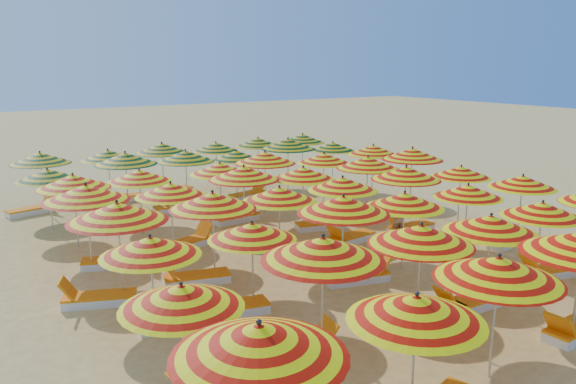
# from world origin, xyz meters

# --- Properties ---
(ground) EXTENTS (120.00, 120.00, 0.00)m
(ground) POSITION_xyz_m (0.00, 0.00, 0.00)
(ground) COLOR #F0C36A
(ground) RESTS_ON ground
(umbrella_0) EXTENTS (2.38, 2.38, 2.49)m
(umbrella_0) POSITION_xyz_m (-6.25, -8.59, 2.19)
(umbrella_0) COLOR silver
(umbrella_0) RESTS_ON ground
(umbrella_1) EXTENTS (2.38, 2.38, 2.28)m
(umbrella_1) POSITION_xyz_m (-3.56, -8.69, 2.00)
(umbrella_1) COLOR silver
(umbrella_1) RESTS_ON ground
(umbrella_2) EXTENTS (2.58, 2.58, 2.40)m
(umbrella_2) POSITION_xyz_m (-1.32, -8.45, 2.11)
(umbrella_2) COLOR silver
(umbrella_2) RESTS_ON ground
(umbrella_6) EXTENTS (2.73, 2.73, 2.20)m
(umbrella_6) POSITION_xyz_m (-6.34, -6.19, 1.93)
(umbrella_6) COLOR silver
(umbrella_6) RESTS_ON ground
(umbrella_7) EXTENTS (2.63, 2.63, 2.53)m
(umbrella_7) POSITION_xyz_m (-3.49, -6.18, 2.23)
(umbrella_7) COLOR silver
(umbrella_7) RESTS_ON ground
(umbrella_8) EXTENTS (2.91, 2.91, 2.40)m
(umbrella_8) POSITION_xyz_m (-1.01, -6.28, 2.11)
(umbrella_8) COLOR silver
(umbrella_8) RESTS_ON ground
(umbrella_9) EXTENTS (2.83, 2.83, 2.29)m
(umbrella_9) POSITION_xyz_m (1.19, -6.34, 2.02)
(umbrella_9) COLOR silver
(umbrella_9) RESTS_ON ground
(umbrella_10) EXTENTS (2.70, 2.70, 2.19)m
(umbrella_10) POSITION_xyz_m (3.68, -6.00, 1.93)
(umbrella_10) COLOR silver
(umbrella_10) RESTS_ON ground
(umbrella_12) EXTENTS (2.67, 2.67, 2.23)m
(umbrella_12) POSITION_xyz_m (-5.93, -3.50, 1.96)
(umbrella_12) COLOR silver
(umbrella_12) RESTS_ON ground
(umbrella_13) EXTENTS (2.54, 2.54, 2.17)m
(umbrella_13) POSITION_xyz_m (-3.57, -3.56, 1.91)
(umbrella_13) COLOR silver
(umbrella_13) RESTS_ON ground
(umbrella_14) EXTENTS (2.95, 2.95, 2.48)m
(umbrella_14) POSITION_xyz_m (-0.98, -3.60, 2.18)
(umbrella_14) COLOR silver
(umbrella_14) RESTS_ON ground
(umbrella_15) EXTENTS (2.85, 2.85, 2.29)m
(umbrella_15) POSITION_xyz_m (1.14, -3.58, 2.02)
(umbrella_15) COLOR silver
(umbrella_15) RESTS_ON ground
(umbrella_16) EXTENTS (2.47, 2.47, 2.18)m
(umbrella_16) POSITION_xyz_m (3.85, -3.46, 1.92)
(umbrella_16) COLOR silver
(umbrella_16) RESTS_ON ground
(umbrella_17) EXTENTS (2.71, 2.71, 2.24)m
(umbrella_17) POSITION_xyz_m (6.18, -3.66, 1.97)
(umbrella_17) COLOR silver
(umbrella_17) RESTS_ON ground
(umbrella_18) EXTENTS (2.42, 2.42, 2.52)m
(umbrella_18) POSITION_xyz_m (-5.98, -1.35, 2.21)
(umbrella_18) COLOR silver
(umbrella_18) RESTS_ON ground
(umbrella_19) EXTENTS (2.54, 2.54, 2.43)m
(umbrella_19) POSITION_xyz_m (-3.47, -1.27, 2.14)
(umbrella_19) COLOR silver
(umbrella_19) RESTS_ON ground
(umbrella_20) EXTENTS (2.83, 2.83, 2.28)m
(umbrella_20) POSITION_xyz_m (-1.31, -1.10, 2.01)
(umbrella_20) COLOR silver
(umbrella_20) RESTS_ON ground
(umbrella_21) EXTENTS (2.49, 2.49, 2.30)m
(umbrella_21) POSITION_xyz_m (1.02, -1.02, 2.02)
(umbrella_21) COLOR silver
(umbrella_21) RESTS_ON ground
(umbrella_22) EXTENTS (3.02, 3.02, 2.43)m
(umbrella_22) POSITION_xyz_m (3.46, -1.24, 2.14)
(umbrella_22) COLOR silver
(umbrella_22) RESTS_ON ground
(umbrella_23) EXTENTS (2.61, 2.61, 2.18)m
(umbrella_23) POSITION_xyz_m (6.07, -1.29, 1.92)
(umbrella_23) COLOR silver
(umbrella_23) RESTS_ON ground
(umbrella_24) EXTENTS (2.98, 2.98, 2.50)m
(umbrella_24) POSITION_xyz_m (-6.10, 1.17, 2.20)
(umbrella_24) COLOR silver
(umbrella_24) RESTS_ON ground
(umbrella_25) EXTENTS (2.65, 2.65, 2.25)m
(umbrella_25) POSITION_xyz_m (-3.66, 1.24, 1.98)
(umbrella_25) COLOR silver
(umbrella_25) RESTS_ON ground
(umbrella_26) EXTENTS (3.03, 3.03, 2.47)m
(umbrella_26) POSITION_xyz_m (-1.09, 1.46, 2.18)
(umbrella_26) COLOR silver
(umbrella_26) RESTS_ON ground
(umbrella_27) EXTENTS (2.24, 2.24, 2.27)m
(umbrella_27) POSITION_xyz_m (1.04, 1.16, 2.00)
(umbrella_27) COLOR silver
(umbrella_27) RESTS_ON ground
(umbrella_28) EXTENTS (2.85, 2.85, 2.42)m
(umbrella_28) POSITION_xyz_m (3.73, 0.98, 2.13)
(umbrella_28) COLOR silver
(umbrella_28) RESTS_ON ground
(umbrella_29) EXTENTS (2.62, 2.62, 2.52)m
(umbrella_29) POSITION_xyz_m (6.10, 1.14, 2.22)
(umbrella_29) COLOR silver
(umbrella_29) RESTS_ON ground
(umbrella_30) EXTENTS (2.71, 2.71, 2.38)m
(umbrella_30) POSITION_xyz_m (-5.96, 3.44, 2.10)
(umbrella_30) COLOR silver
(umbrella_30) RESTS_ON ground
(umbrella_31) EXTENTS (2.53, 2.53, 2.29)m
(umbrella_31) POSITION_xyz_m (-3.82, 3.65, 2.01)
(umbrella_31) COLOR silver
(umbrella_31) RESTS_ON ground
(umbrella_32) EXTENTS (2.57, 2.57, 2.28)m
(umbrella_32) POSITION_xyz_m (-0.99, 3.42, 2.01)
(umbrella_32) COLOR silver
(umbrella_32) RESTS_ON ground
(umbrella_33) EXTENTS (2.95, 2.95, 2.47)m
(umbrella_33) POSITION_xyz_m (1.03, 3.71, 2.18)
(umbrella_33) COLOR silver
(umbrella_33) RESTS_ON ground
(umbrella_34) EXTENTS (2.56, 2.56, 2.23)m
(umbrella_34) POSITION_xyz_m (3.57, 3.44, 1.96)
(umbrella_34) COLOR silver
(umbrella_34) RESTS_ON ground
(umbrella_35) EXTENTS (2.33, 2.33, 2.32)m
(umbrella_35) POSITION_xyz_m (6.32, 3.65, 2.04)
(umbrella_35) COLOR silver
(umbrella_35) RESTS_ON ground
(umbrella_36) EXTENTS (2.50, 2.50, 2.20)m
(umbrella_36) POSITION_xyz_m (-6.28, 5.89, 1.94)
(umbrella_36) COLOR silver
(umbrella_36) RESTS_ON ground
(umbrella_37) EXTENTS (3.06, 3.06, 2.48)m
(umbrella_37) POSITION_xyz_m (-3.47, 6.31, 2.18)
(umbrella_37) COLOR silver
(umbrella_37) RESTS_ON ground
(umbrella_38) EXTENTS (2.48, 2.48, 2.40)m
(umbrella_38) POSITION_xyz_m (-1.20, 6.04, 2.11)
(umbrella_38) COLOR silver
(umbrella_38) RESTS_ON ground
(umbrella_39) EXTENTS (2.12, 2.12, 2.19)m
(umbrella_39) POSITION_xyz_m (1.08, 6.16, 1.93)
(umbrella_39) COLOR silver
(umbrella_39) RESTS_ON ground
(umbrella_40) EXTENTS (2.55, 2.55, 2.52)m
(umbrella_40) POSITION_xyz_m (3.57, 6.07, 2.22)
(umbrella_40) COLOR silver
(umbrella_40) RESTS_ON ground
(umbrella_41) EXTENTS (2.69, 2.69, 2.16)m
(umbrella_41) POSITION_xyz_m (6.07, 6.16, 1.90)
(umbrella_41) COLOR silver
(umbrella_41) RESTS_ON ground
(umbrella_42) EXTENTS (2.33, 2.33, 2.40)m
(umbrella_42) POSITION_xyz_m (-6.06, 8.55, 2.11)
(umbrella_42) COLOR silver
(umbrella_42) RESTS_ON ground
(umbrella_43) EXTENTS (2.77, 2.77, 2.28)m
(umbrella_43) POSITION_xyz_m (-3.50, 8.60, 2.01)
(umbrella_43) COLOR silver
(umbrella_43) RESTS_ON ground
(umbrella_44) EXTENTS (2.47, 2.47, 2.40)m
(umbrella_44) POSITION_xyz_m (-1.25, 8.49, 2.12)
(umbrella_44) COLOR silver
(umbrella_44) RESTS_ON ground
(umbrella_45) EXTENTS (2.70, 2.70, 2.19)m
(umbrella_45) POSITION_xyz_m (1.40, 8.78, 1.93)
(umbrella_45) COLOR silver
(umbrella_45) RESTS_ON ground
(umbrella_46) EXTENTS (2.71, 2.71, 2.25)m
(umbrella_46) POSITION_xyz_m (3.59, 8.76, 1.98)
(umbrella_46) COLOR silver
(umbrella_46) RESTS_ON ground
(umbrella_47) EXTENTS (2.55, 2.55, 2.32)m
(umbrella_47) POSITION_xyz_m (5.88, 8.36, 2.04)
(umbrella_47) COLOR silver
(umbrella_47) RESTS_ON ground
(lounger_2) EXTENTS (1.77, 0.72, 0.69)m
(lounger_2) POSITION_xyz_m (1.52, -8.37, 0.15)
(lounger_2) COLOR white
(lounger_2) RESTS_ON ground
(lounger_5) EXTENTS (1.80, 0.84, 0.69)m
(lounger_5) POSITION_xyz_m (-3.99, -6.00, 0.15)
(lounger_5) COLOR white
(lounger_5) RESTS_ON ground
(lounger_6) EXTENTS (1.75, 0.64, 0.69)m
(lounger_6) POSITION_xyz_m (-0.51, -6.21, 0.15)
(lounger_6) COLOR white
(lounger_6) RESTS_ON ground
(lounger_7) EXTENTS (1.76, 0.68, 0.69)m
(lounger_7) POSITION_xyz_m (0.59, -6.29, 0.15)
(lounger_7) COLOR white
(lounger_7) RESTS_ON ground
(lounger_8) EXTENTS (1.82, 1.01, 0.69)m
(lounger_8) POSITION_xyz_m (4.19, -6.05, 0.15)
(lounger_8) COLOR white
(lounger_8) RESTS_ON ground
(lounger_10) EXTENTS (1.78, 0.75, 0.69)m
(lounger_10) POSITION_xyz_m (-5.43, -3.35, 0.15)
(lounger_10) COLOR white
(lounger_10) RESTS_ON ground
(lounger_11) EXTENTS (1.81, 0.91, 0.69)m
(lounger_11) POSITION_xyz_m (-4.17, -3.53, 0.15)
(lounger_11) COLOR white
(lounger_11) RESTS_ON ground
(lounger_12) EXTENTS (1.82, 0.99, 0.69)m
(lounger_12) POSITION_xyz_m (-0.38, -3.56, 0.15)
(lounger_12) COLOR white
(lounger_12) RESTS_ON ground
(lounger_13) EXTENTS (1.81, 0.90, 0.69)m
(lounger_13) POSITION_xyz_m (5.58, -3.71, 0.15)
(lounger_13) COLOR white
(lounger_13) RESTS_ON ground
(lounger_14) EXTENTS (1.82, 1.17, 0.69)m
(lounger_14) POSITION_xyz_m (-6.57, -1.31, 0.15)
(lounger_14) COLOR white
(lounger_14) RESTS_ON ground
(lounger_15) EXTENTS (1.82, 0.99, 0.69)m
(lounger_15) POSITION_xyz_m (-4.07, -1.34, 0.15)
(lounger_15) COLOR white
(lounger_15) RESTS_ON ground
(lounger_16) EXTENTS (1.79, 0.79, 0.69)m
(lounger_16) POSITION_xyz_m (1.52, -0.84, 0.15)
(lounger_16) COLOR white
(lounger_16) RESTS_ON ground
(lounger_17) EXTENTS (1.74, 0.60, 0.69)m
(lounger_17) POSITION_xyz_m (3.96, -1.05, 0.15)
(lounger_17) COLOR white
(lounger_17) RESTS_ON ground
(lounger_18) EXTENTS (1.83, 1.16, 0.69)m
(lounger_18) POSITION_xyz_m (-5.50, 1.02, 0.15)
(lounger_18) COLOR white
(lounger_18) RESTS_ON ground
(lounger_19) EXTENTS (1.83, 1.05, 0.69)m
(lounger_19) POSITION_xyz_m (-3.07, 1.50, 0.15)
(lounger_19) COLOR white
(lounger_19) RESTS_ON ground
(lounger_20) EXTENTS (1.82, 1.01, 0.69)m
(lounger_20) POSITION_xyz_m (1.64, 0.90, 0.15)
(lounger_20) COLOR white
(lounger_20) RESTS_ON ground
(lounger_21) EXTENTS (1.83, 1.11, 0.69)m
(lounger_21) POSITION_xyz_m (4.24, 0.99, 0.15)
(lounger_21) COLOR white
(lounger_21) RESTS_ON ground
(lounger_22) EXTENTS (1.77, 0.71, 0.69)m
(lounger_22) POSITION_xyz_m (-0.40, 3.31, 0.15)
(lounger_22) COLOR white
(lounger_22) RESTS_ON ground
(lounger_23) EXTENTS (1.80, 0.82, 0.69)m
(lounger_23) POSITION_xyz_m (-4.07, 6.49, 0.15)
(lounger_23) COLOR white
(lounger_23) RESTS_ON ground
(lounger_24) EXTENTS (1.79, 0.78, 0.69)m
(lounger_24) POSITION_xyz_m (-1.70, 5.85, 0.15)
(lounger_24) COLOR white
(lounger_24) RESTS_ON ground
(lounger_25) EXTENTS (1.82, 0.95, 0.69)m
(lounger_25) POSITION_xyz_m (1.68, 6.29, 0.15)
(lounger_25) COLOR white
(lounger_25) RESTS_ON ground
(lounger_26) EXTENTS (1.82, 0.95, 0.69)m
(lounger_26) POSITION_xyz_m (-6.56, 8.49, 0.15)
(lounger_26) COLOR white
(lounger_26) RESTS_ON ground
(lounger_27) EXTENTS (1.82, 0.94, 0.69)m
(lounger_27) POSITION_xyz_m (-3.00, 8.70, 0.15)
(lounger_27) COLOR white
(lounger_27) RESTS_ON ground
(lounger_28) EXTENTS (1.82, 1.01, 0.69)m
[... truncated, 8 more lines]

